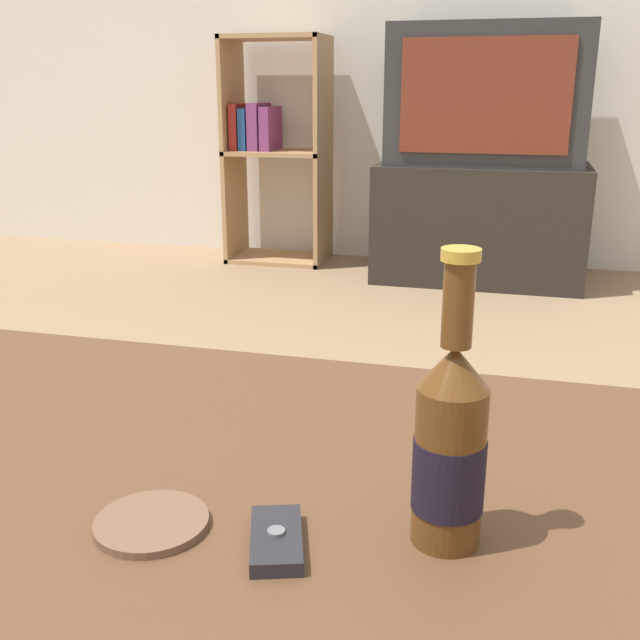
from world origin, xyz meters
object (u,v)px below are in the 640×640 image
Objects in this scene: beer_bottle at (450,446)px; cell_phone at (276,540)px; tv_stand at (479,222)px; bookshelf at (272,146)px; television at (488,95)px.

cell_phone is (-0.14, -0.05, -0.09)m from beer_bottle.
bookshelf is at bearing 173.67° from tv_stand.
television is 2.98× the size of beer_bottle.
beer_bottle is (0.11, -2.70, 0.27)m from tv_stand.
tv_stand is 2.76m from cell_phone.
cell_phone is at bearing -160.86° from beer_bottle.
television reaches higher than cell_phone.
bookshelf is (-0.98, 0.11, 0.30)m from tv_stand.
television is (0.00, -0.00, 0.53)m from tv_stand.
tv_stand is at bearing 71.20° from cell_phone.
television is at bearing -6.56° from bookshelf.
bookshelf is 10.20× the size of cell_phone.
television is 2.77m from cell_phone.
beer_bottle is (1.09, -2.81, -0.02)m from bookshelf.
bookshelf reaches higher than tv_stand.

